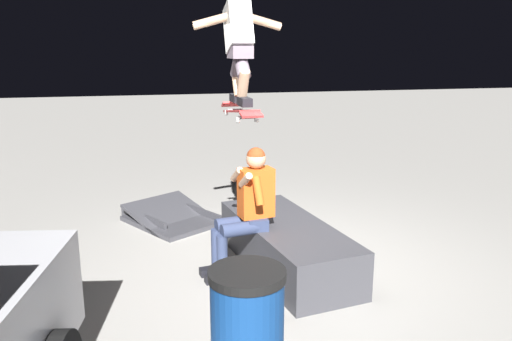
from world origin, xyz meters
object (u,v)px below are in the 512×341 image
at_px(skateboard, 241,111).
at_px(trash_bin, 247,329).
at_px(ledge_box_main, 287,246).
at_px(person_sitting_on_ledge, 246,205).
at_px(kicker_ramp, 174,218).
at_px(skater_airborne, 239,40).

height_order(skateboard, trash_bin, skateboard).
bearing_deg(ledge_box_main, person_sitting_on_ledge, 95.34).
bearing_deg(kicker_ramp, trash_bin, -175.52).
xyz_separation_m(skateboard, trash_bin, (-1.94, 0.34, -1.23)).
height_order(person_sitting_on_ledge, skateboard, skateboard).
bearing_deg(ledge_box_main, skateboard, 76.50).
distance_m(skater_airborne, trash_bin, 2.79).
relative_size(person_sitting_on_ledge, kicker_ramp, 0.89).
bearing_deg(kicker_ramp, ledge_box_main, -147.50).
bearing_deg(person_sitting_on_ledge, trash_bin, 168.66).
height_order(ledge_box_main, trash_bin, trash_bin).
xyz_separation_m(person_sitting_on_ledge, kicker_ramp, (1.74, 0.63, -0.68)).
bearing_deg(person_sitting_on_ledge, kicker_ramp, 20.06).
bearing_deg(ledge_box_main, trash_bin, 156.26).
distance_m(person_sitting_on_ledge, trash_bin, 1.85).
height_order(person_sitting_on_ledge, trash_bin, person_sitting_on_ledge).
height_order(skateboard, skater_airborne, skater_airborne).
bearing_deg(skater_airborne, skateboard, -178.19).
height_order(ledge_box_main, skateboard, skateboard).
bearing_deg(skateboard, trash_bin, 170.18).
distance_m(skateboard, skater_airborne, 0.69).
relative_size(person_sitting_on_ledge, skater_airborne, 1.18).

